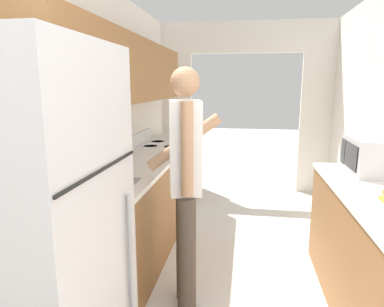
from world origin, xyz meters
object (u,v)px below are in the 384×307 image
Objects in this scene: refrigerator at (26,253)px; range_oven at (164,179)px; person at (186,184)px; microwave at (374,156)px.

refrigerator is 1.71× the size of range_oven.
refrigerator is at bearing -88.78° from range_oven.
refrigerator is at bearing 138.54° from person.
range_oven is 2.37m from microwave.
microwave is at bearing 40.40° from refrigerator.
microwave is at bearing -29.08° from range_oven.
range_oven is at bearing 150.92° from microwave.
person reaches higher than microwave.
range_oven is at bearing 3.96° from person.
range_oven is 1.92m from person.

